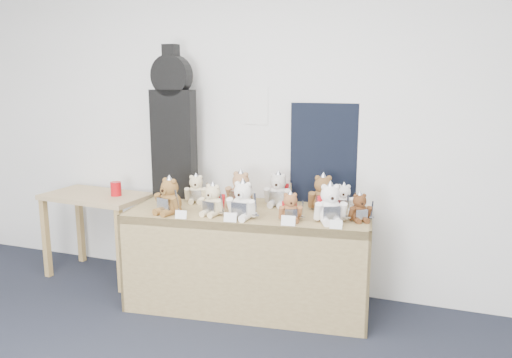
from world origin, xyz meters
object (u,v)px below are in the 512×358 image
(guitar_case, at_px, (173,124))
(side_table, at_px, (97,208))
(teddy_front_end, at_px, (360,209))
(teddy_back_left, at_px, (196,190))
(teddy_front_right, at_px, (290,208))
(teddy_back_centre_right, at_px, (278,191))
(teddy_back_right, at_px, (323,195))
(display_table, at_px, (248,233))
(teddy_back_end, at_px, (343,199))
(teddy_front_left, at_px, (213,201))
(teddy_front_far_left, at_px, (169,197))
(teddy_front_centre, at_px, (243,202))
(teddy_back_centre_left, at_px, (240,190))
(teddy_front_far_right, at_px, (330,205))
(red_cup, at_px, (116,189))

(guitar_case, bearing_deg, side_table, -168.64)
(teddy_front_end, bearing_deg, teddy_back_left, 147.32)
(teddy_front_right, bearing_deg, teddy_back_centre_right, 96.77)
(teddy_back_left, xyz_separation_m, teddy_back_right, (1.00, 0.09, 0.02))
(teddy_back_left, bearing_deg, display_table, -36.73)
(teddy_back_end, bearing_deg, teddy_front_left, -162.68)
(teddy_front_far_left, distance_m, teddy_front_end, 1.35)
(teddy_front_far_left, xyz_separation_m, teddy_front_centre, (0.55, 0.07, 0.00))
(guitar_case, xyz_separation_m, teddy_back_centre_left, (0.62, -0.11, -0.48))
(teddy_front_far_left, relative_size, teddy_front_left, 1.16)
(side_table, relative_size, teddy_back_centre_right, 3.15)
(teddy_front_left, xyz_separation_m, teddy_back_left, (-0.28, 0.30, -0.00))
(teddy_back_centre_right, distance_m, teddy_back_right, 0.36)
(teddy_front_far_left, bearing_deg, teddy_back_right, 39.72)
(guitar_case, distance_m, teddy_back_right, 1.34)
(display_table, height_order, side_table, display_table)
(teddy_back_left, bearing_deg, teddy_front_far_left, -114.50)
(guitar_case, bearing_deg, teddy_back_centre_left, -8.22)
(teddy_front_far_right, bearing_deg, teddy_front_left, 163.69)
(side_table, xyz_separation_m, teddy_back_centre_right, (1.59, 0.13, 0.25))
(teddy_front_far_left, distance_m, teddy_back_end, 1.27)
(teddy_front_left, height_order, teddy_front_far_right, teddy_front_far_right)
(teddy_front_far_right, distance_m, teddy_back_right, 0.31)
(teddy_front_right, xyz_separation_m, teddy_front_far_right, (0.27, 0.05, 0.03))
(red_cup, xyz_separation_m, teddy_back_end, (1.90, 0.11, 0.04))
(teddy_front_far_left, xyz_separation_m, teddy_back_centre_left, (0.41, 0.37, 0.00))
(teddy_back_left, bearing_deg, teddy_front_end, -24.43)
(display_table, bearing_deg, teddy_back_centre_left, 120.35)
(teddy_back_centre_left, height_order, teddy_back_centre_right, teddy_back_centre_left)
(teddy_front_far_left, relative_size, teddy_back_centre_left, 0.97)
(side_table, height_order, guitar_case, guitar_case)
(teddy_front_centre, relative_size, teddy_front_far_right, 0.98)
(teddy_front_left, distance_m, teddy_back_right, 0.82)
(guitar_case, bearing_deg, display_table, -17.56)
(guitar_case, bearing_deg, teddy_front_right, -16.77)
(teddy_front_left, bearing_deg, teddy_back_right, 35.95)
(teddy_back_centre_right, bearing_deg, teddy_back_left, -174.53)
(side_table, relative_size, teddy_front_right, 4.07)
(teddy_front_end, bearing_deg, side_table, 149.55)
(guitar_case, bearing_deg, teddy_back_centre_right, 2.07)
(display_table, height_order, teddy_back_end, teddy_back_end)
(display_table, relative_size, side_table, 2.03)
(side_table, bearing_deg, teddy_front_end, 1.93)
(teddy_front_left, relative_size, teddy_back_end, 1.10)
(guitar_case, distance_m, teddy_front_centre, 0.99)
(teddy_front_right, height_order, teddy_back_centre_left, teddy_back_centre_left)
(teddy_front_end, bearing_deg, teddy_back_right, 119.32)
(red_cup, relative_size, teddy_back_right, 0.39)
(teddy_back_left, distance_m, teddy_back_centre_left, 0.38)
(display_table, bearing_deg, teddy_back_right, 17.75)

